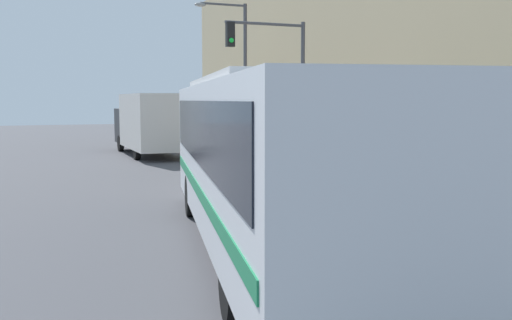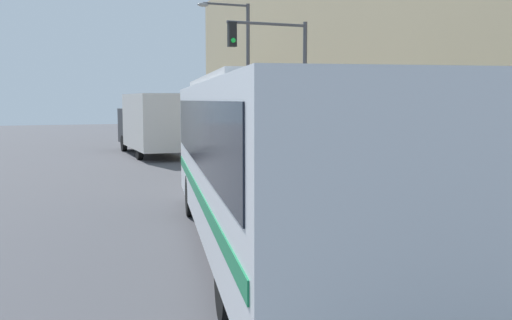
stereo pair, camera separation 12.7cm
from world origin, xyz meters
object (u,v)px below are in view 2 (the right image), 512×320
fire_hydrant (403,183)px  street_lamp (242,66)px  city_bus (265,152)px  pedestrian_mid_block (411,165)px  traffic_light_pole (280,69)px  delivery_truck (152,122)px  pedestrian_near_corner (377,153)px  parking_meter (325,151)px

fire_hydrant → street_lamp: street_lamp is taller
street_lamp → fire_hydrant: bearing=-89.6°
city_bus → pedestrian_mid_block: (6.43, 4.18, -0.97)m
traffic_light_pole → street_lamp: street_lamp is taller
delivery_truck → pedestrian_mid_block: 16.33m
delivery_truck → street_lamp: size_ratio=1.14×
delivery_truck → pedestrian_near_corner: bearing=-67.5°
fire_hydrant → parking_meter: 4.70m
city_bus → street_lamp: (5.72, 16.85, 2.64)m
city_bus → traffic_light_pole: size_ratio=2.11×
delivery_truck → parking_meter: bearing=-71.0°
delivery_truck → fire_hydrant: 16.69m
delivery_truck → parking_meter: 12.17m
pedestrian_near_corner → pedestrian_mid_block: (-0.72, -2.86, -0.11)m
street_lamp → pedestrian_near_corner: 10.52m
city_bus → delivery_truck: city_bus is taller
pedestrian_near_corner → pedestrian_mid_block: pedestrian_near_corner is taller
fire_hydrant → traffic_light_pole: (-0.92, 6.68, 3.53)m
fire_hydrant → pedestrian_mid_block: size_ratio=0.48×
city_bus → pedestrian_near_corner: 10.08m
city_bus → traffic_light_pole: traffic_light_pole is taller
fire_hydrant → parking_meter: size_ratio=0.57×
pedestrian_mid_block → parking_meter: bearing=98.4°
parking_meter → pedestrian_mid_block: (0.62, -4.17, -0.11)m
street_lamp → pedestrian_near_corner: size_ratio=4.20×
city_bus → fire_hydrant: 7.02m
traffic_light_pole → pedestrian_near_corner: size_ratio=3.25×
street_lamp → city_bus: bearing=-108.8°
pedestrian_near_corner → city_bus: bearing=-135.5°
street_lamp → pedestrian_near_corner: bearing=-81.7°
delivery_truck → parking_meter: delivery_truck is taller
delivery_truck → pedestrian_near_corner: size_ratio=4.77×
parking_meter → delivery_truck: bearing=109.0°
traffic_light_pole → pedestrian_near_corner: (2.26, -3.31, -3.01)m
street_lamp → pedestrian_mid_block: bearing=-86.8°
fire_hydrant → pedestrian_mid_block: 0.90m
delivery_truck → fire_hydrant: size_ratio=11.08×
city_bus → delivery_truck: (1.86, 19.84, -0.18)m
pedestrian_mid_block → city_bus: bearing=-147.0°
city_bus → street_lamp: size_ratio=1.63×
parking_meter → pedestrian_mid_block: pedestrian_mid_block is taller
city_bus → delivery_truck: 19.93m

